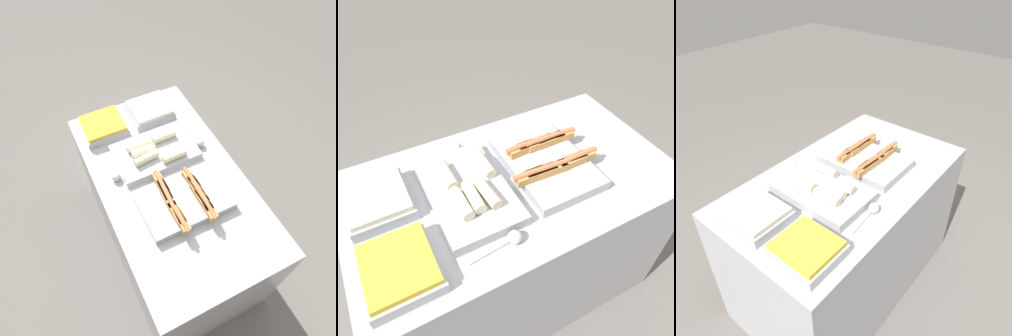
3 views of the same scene
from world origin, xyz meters
The scene contains 8 objects.
ground_plane centered at (0.00, 0.00, 0.00)m, with size 12.00×12.00×0.00m, color slate.
counter centered at (0.00, 0.00, 0.44)m, with size 1.42×0.80×0.88m.
tray_hotdogs centered at (0.17, 0.00, 0.92)m, with size 0.40×0.48×0.10m.
tray_wraps centered at (-0.20, 0.00, 0.91)m, with size 0.31×0.48×0.10m.
tray_side_front centered at (-0.53, -0.21, 0.91)m, with size 0.24×0.27×0.07m.
tray_side_back centered at (-0.53, 0.11, 0.91)m, with size 0.24×0.27×0.07m.
serving_spoon_near centered at (-0.15, -0.28, 0.90)m, with size 0.21×0.05×0.05m.
serving_spoon_far centered at (-0.15, 0.28, 0.90)m, with size 0.20×0.05×0.05m.
Camera 2 is at (-0.47, -0.84, 1.89)m, focal length 35.00 mm.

